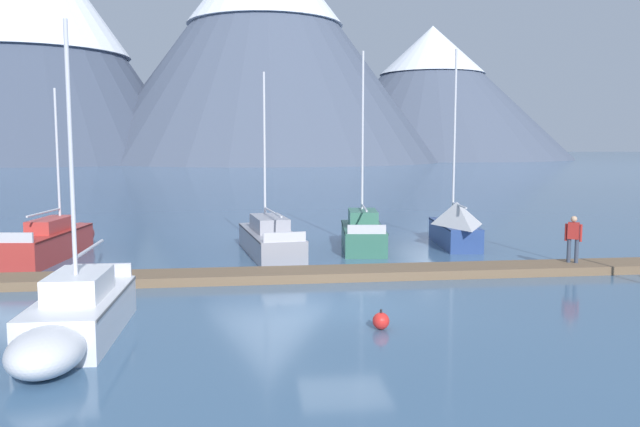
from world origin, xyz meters
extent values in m
plane|color=#426689|center=(0.00, 0.00, 0.00)|extent=(700.00, 700.00, 0.00)
cone|color=#424C60|center=(-55.00, 151.73, 30.01)|extent=(79.20, 79.20, 60.02)
cone|color=#4C566B|center=(2.42, 153.75, 30.39)|extent=(89.76, 89.76, 60.79)
cone|color=#4C566B|center=(54.79, 180.71, 20.39)|extent=(85.20, 85.20, 40.77)
cone|color=white|center=(54.79, 180.71, 33.40)|extent=(32.56, 32.56, 14.84)
cube|color=brown|center=(0.00, 4.00, 0.15)|extent=(26.20, 2.11, 0.30)
cylinder|color=#38383D|center=(0.01, 3.30, 0.12)|extent=(25.13, 0.65, 0.24)
cylinder|color=#38383D|center=(-0.01, 4.70, 0.12)|extent=(25.13, 0.65, 0.24)
cube|color=#B2332D|center=(-10.45, 8.80, 0.55)|extent=(2.02, 5.97, 1.10)
ellipsoid|color=#B2332D|center=(-10.09, 11.99, 0.55)|extent=(1.35, 1.79, 1.04)
cube|color=#501614|center=(-10.45, 8.80, 1.06)|extent=(2.05, 5.85, 0.06)
cylinder|color=silver|center=(-10.33, 9.90, 3.95)|extent=(0.10, 0.10, 5.69)
cylinder|color=silver|center=(-10.49, 8.41, 1.91)|extent=(0.41, 2.98, 0.08)
cube|color=#C03A35|center=(-10.44, 8.94, 1.36)|extent=(1.25, 2.72, 0.52)
cube|color=silver|center=(-10.77, 5.97, 1.28)|extent=(1.24, 0.24, 0.36)
cube|color=silver|center=(-6.61, -1.95, 0.49)|extent=(1.76, 4.58, 0.97)
ellipsoid|color=silver|center=(-6.63, -4.62, 0.49)|extent=(1.48, 2.17, 0.92)
cube|color=slate|center=(-6.61, -1.95, 0.93)|extent=(1.80, 4.49, 0.06)
cylinder|color=silver|center=(-6.61, -2.31, 4.14)|extent=(0.10, 0.10, 6.33)
cylinder|color=silver|center=(-6.60, -0.95, 1.94)|extent=(0.10, 2.72, 0.08)
cube|color=white|center=(-6.61, -2.07, 1.26)|extent=(1.22, 2.06, 0.58)
cube|color=silver|center=(-6.59, 0.25, 1.15)|extent=(1.55, 0.11, 0.36)
cube|color=#93939E|center=(-1.75, 8.88, 0.49)|extent=(2.61, 6.41, 0.98)
ellipsoid|color=#93939E|center=(-2.23, 12.28, 0.49)|extent=(1.73, 1.99, 0.93)
cube|color=#424247|center=(-1.75, 8.88, 0.94)|extent=(2.63, 6.30, 0.06)
cylinder|color=silver|center=(-1.91, 10.04, 4.27)|extent=(0.10, 0.10, 6.57)
cylinder|color=silver|center=(-1.66, 8.24, 1.84)|extent=(0.59, 3.61, 0.08)
cube|color=#A0A0AB|center=(-1.77, 9.03, 1.28)|extent=(1.61, 2.95, 0.60)
cube|color=silver|center=(-1.32, 5.88, 1.16)|extent=(1.58, 0.32, 0.36)
cube|color=#336B56|center=(2.30, 9.83, 0.50)|extent=(2.25, 5.03, 1.00)
ellipsoid|color=#336B56|center=(2.61, 12.50, 0.50)|extent=(1.60, 1.62, 0.95)
cube|color=#163027|center=(2.30, 9.83, 0.96)|extent=(2.27, 4.94, 0.06)
cylinder|color=silver|center=(2.38, 10.47, 4.77)|extent=(0.10, 0.10, 7.54)
cylinder|color=silver|center=(2.21, 9.01, 1.90)|extent=(0.42, 2.94, 0.08)
cube|color=#3A7560|center=(2.32, 9.95, 1.35)|extent=(1.43, 2.31, 0.69)
cube|color=silver|center=(2.03, 7.49, 1.18)|extent=(1.53, 0.27, 0.36)
cube|color=navy|center=(6.59, 10.42, 0.51)|extent=(1.82, 4.89, 1.01)
ellipsoid|color=navy|center=(6.83, 13.04, 0.51)|extent=(1.31, 1.51, 0.96)
cube|color=#121D39|center=(6.59, 10.42, 0.97)|extent=(1.86, 4.79, 0.06)
cylinder|color=silver|center=(6.62, 10.79, 4.87)|extent=(0.10, 0.10, 7.72)
cylinder|color=silver|center=(6.51, 9.58, 1.89)|extent=(0.30, 2.43, 0.08)
pyramid|color=silver|center=(6.56, 10.06, 1.51)|extent=(1.99, 3.96, 0.99)
cylinder|color=#384256|center=(8.84, 4.32, 0.73)|extent=(0.14, 0.14, 0.86)
cylinder|color=#384256|center=(9.05, 4.17, 0.73)|extent=(0.14, 0.14, 0.86)
cube|color=#B22823|center=(8.95, 4.24, 1.46)|extent=(0.44, 0.39, 0.60)
sphere|color=tan|center=(8.95, 4.24, 1.88)|extent=(0.22, 0.22, 0.22)
cylinder|color=#B22823|center=(8.74, 4.38, 1.39)|extent=(0.09, 0.09, 0.62)
cylinder|color=#B22823|center=(9.15, 4.10, 1.39)|extent=(0.09, 0.09, 0.62)
sphere|color=red|center=(0.58, -2.23, 0.21)|extent=(0.42, 0.42, 0.42)
cylinder|color=#262628|center=(0.58, -2.23, 0.46)|extent=(0.06, 0.06, 0.08)
camera|label=1|loc=(-2.65, -17.46, 4.54)|focal=36.20mm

